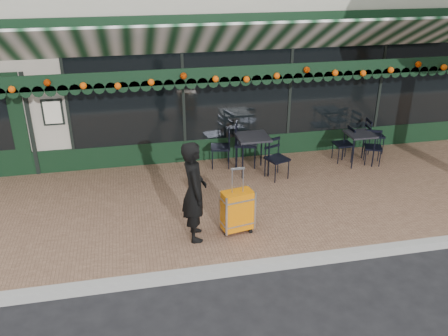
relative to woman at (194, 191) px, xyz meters
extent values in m
plane|color=black|center=(1.25, -0.83, -1.00)|extent=(80.00, 80.00, 0.00)
cube|color=brown|center=(1.25, 1.17, -0.92)|extent=(18.00, 4.00, 0.15)
cube|color=#9E9E99|center=(1.25, -0.91, -0.92)|extent=(18.00, 0.16, 0.15)
cube|color=#A8A192|center=(1.25, 7.17, 1.25)|extent=(12.00, 8.00, 4.50)
cube|color=black|center=(2.45, 3.15, 0.65)|extent=(9.20, 0.04, 2.00)
cube|color=silver|center=(-2.45, 3.11, 0.50)|extent=(0.42, 0.04, 0.55)
cube|color=black|center=(1.25, 1.69, 1.46)|extent=(12.00, 0.03, 0.28)
cylinder|color=#DB4D06|center=(1.25, 1.63, 1.44)|extent=(11.60, 0.12, 0.12)
imported|color=black|center=(0.00, 0.00, 0.00)|extent=(0.42, 0.63, 1.70)
cube|color=orange|center=(0.72, 0.02, -0.44)|extent=(0.56, 0.38, 0.69)
cube|color=black|center=(0.72, 0.02, -0.82)|extent=(0.56, 0.38, 0.07)
cube|color=silver|center=(0.72, 0.02, 0.12)|extent=(0.23, 0.08, 0.42)
cube|color=black|center=(4.01, 2.24, -0.15)|extent=(0.58, 0.58, 0.04)
cylinder|color=black|center=(3.77, 2.00, -0.51)|extent=(0.03, 0.03, 0.68)
cylinder|color=black|center=(4.25, 2.00, -0.51)|extent=(0.03, 0.03, 0.68)
cylinder|color=black|center=(3.77, 2.48, -0.51)|extent=(0.03, 0.03, 0.68)
cylinder|color=black|center=(4.25, 2.48, -0.51)|extent=(0.03, 0.03, 0.68)
cube|color=black|center=(1.58, 2.28, -0.04)|extent=(0.67, 0.67, 0.04)
cylinder|color=black|center=(1.30, 2.00, -0.46)|extent=(0.03, 0.03, 0.78)
cylinder|color=black|center=(1.86, 2.00, -0.46)|extent=(0.03, 0.03, 0.78)
cylinder|color=black|center=(1.30, 2.56, -0.46)|extent=(0.03, 0.03, 0.78)
cylinder|color=black|center=(1.86, 2.56, -0.46)|extent=(0.03, 0.03, 0.78)
camera|label=1|loc=(-0.91, -6.69, 3.51)|focal=38.00mm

